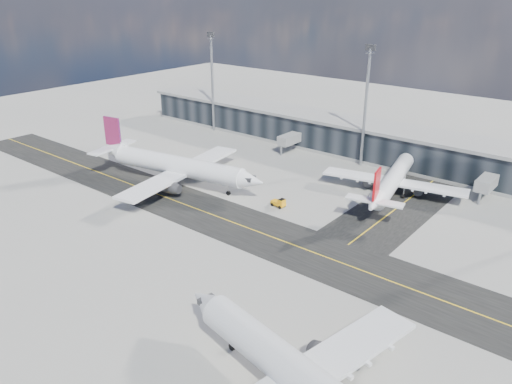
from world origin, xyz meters
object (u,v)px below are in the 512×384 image
airliner_af (175,165)px  airliner_redtail (392,180)px  baggage_tug (279,203)px  service_van (399,177)px

airliner_af → airliner_redtail: 47.01m
baggage_tug → service_van: 31.44m
airliner_redtail → service_van: size_ratio=6.31×
airliner_redtail → service_van: 9.85m
airliner_af → airliner_redtail: bearing=110.8°
airliner_redtail → airliner_af: bearing=-161.6°
airliner_redtail → baggage_tug: size_ratio=11.30×
baggage_tug → service_van: (12.49, 28.85, -0.17)m
airliner_af → service_van: bearing=121.1°
airliner_af → baggage_tug: bearing=89.7°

